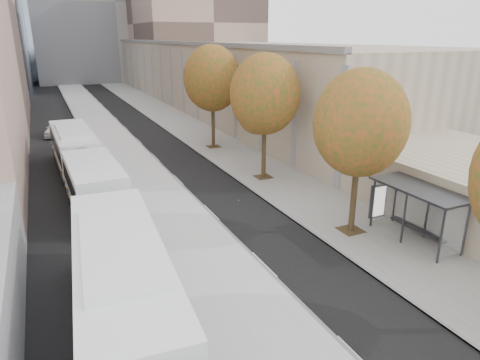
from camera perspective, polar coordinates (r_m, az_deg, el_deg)
bus_platform at (r=38.10m, az=-16.35°, el=4.48°), size 4.25×150.00×0.15m
sidewalk at (r=39.98m, az=-4.95°, el=5.76°), size 4.75×150.00×0.08m
building_tan at (r=70.30m, az=-4.43°, el=14.59°), size 18.00×92.00×8.00m
building_far_block at (r=99.04m, az=-17.21°, el=21.40°), size 30.00×18.00×30.00m
bus_shelter at (r=20.54m, az=23.13°, el=-2.00°), size 1.90×4.40×2.53m
tree_c at (r=19.72m, az=15.76°, el=7.27°), size 4.20×4.20×7.28m
tree_d at (r=27.07m, az=3.33°, el=11.32°), size 4.40×4.40×7.60m
tree_e at (r=35.20m, az=-3.73°, el=13.36°), size 4.60×4.60×7.92m
bus_far at (r=28.28m, az=-20.35°, el=2.30°), size 2.97×16.64×2.76m
distant_car at (r=43.82m, az=-23.16°, el=6.37°), size 2.76×4.47×1.42m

